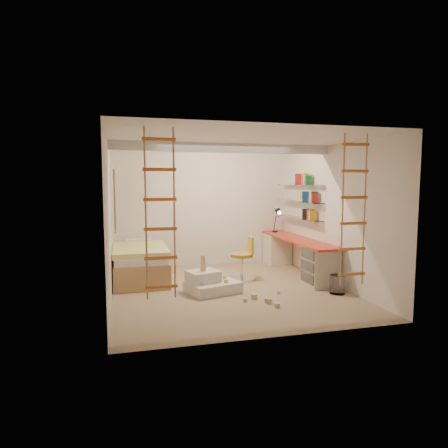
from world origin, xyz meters
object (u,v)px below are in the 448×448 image
object	(u,v)px
swivel_chair	(243,264)
play_platform	(210,284)
desk	(297,255)
bed	(140,262)

from	to	relation	value
swivel_chair	play_platform	size ratio (longest dim) A/B	0.86
swivel_chair	play_platform	distance (m)	1.07
swivel_chair	play_platform	bearing A→B (deg)	-140.03
desk	play_platform	distance (m)	2.28
desk	bed	bearing A→B (deg)	173.51
desk	play_platform	bearing A→B (deg)	-155.85
desk	bed	size ratio (longest dim) A/B	1.40
desk	swivel_chair	bearing A→B (deg)	-168.93
bed	swivel_chair	bearing A→B (deg)	-17.38
bed	swivel_chair	distance (m)	2.04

